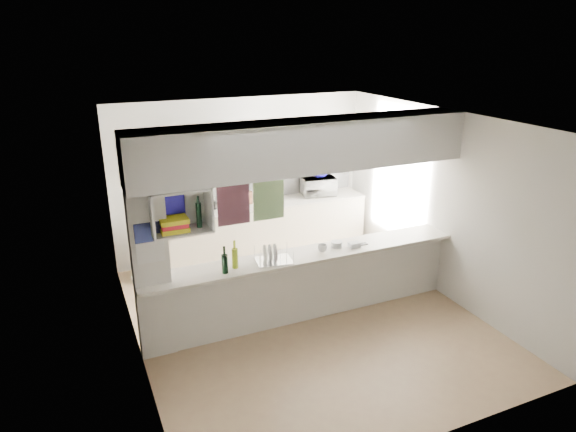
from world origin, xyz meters
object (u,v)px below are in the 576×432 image
bowl (319,175)px  dish_rack (274,254)px  microwave (319,186)px  wine_bottles (230,260)px

bowl → dish_rack: (-1.75, -2.22, -0.25)m
microwave → dish_rack: bearing=60.6°
bowl → wine_bottles: (-2.31, -2.24, -0.21)m
bowl → microwave: bearing=-123.1°
wine_bottles → bowl: bearing=44.2°
microwave → bowl: size_ratio=2.17×
bowl → wine_bottles: 3.23m
microwave → dish_rack: 2.79m
microwave → wine_bottles: wine_bottles is taller
bowl → dish_rack: 2.84m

